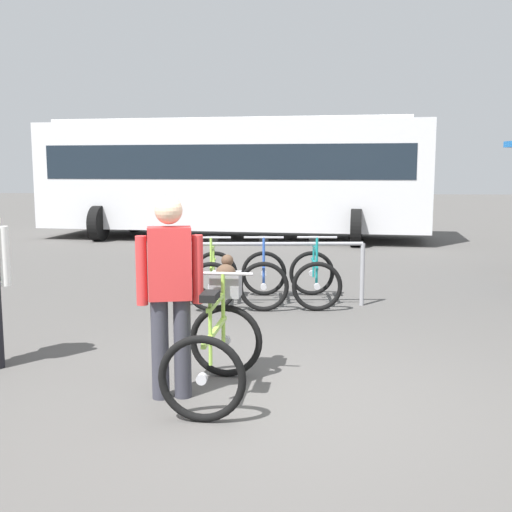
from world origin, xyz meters
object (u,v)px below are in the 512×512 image
(person_with_featured_bike, at_px, (170,288))
(bus_distant, at_px, (233,172))
(racked_bike_blue, at_px, (264,277))
(racked_bike_lime, at_px, (213,277))
(featured_bicycle, at_px, (218,335))
(racked_bike_teal, at_px, (314,277))

(person_with_featured_bike, relative_size, bus_distant, 0.16)
(racked_bike_blue, bearing_deg, person_with_featured_bike, -98.40)
(racked_bike_lime, distance_m, featured_bicycle, 3.44)
(racked_bike_blue, relative_size, racked_bike_teal, 0.99)
(racked_bike_lime, xyz_separation_m, person_with_featured_bike, (0.16, -3.56, 0.54))
(racked_bike_blue, xyz_separation_m, racked_bike_teal, (0.70, 0.07, 0.00))
(racked_bike_teal, xyz_separation_m, person_with_featured_bike, (-1.23, -3.69, 0.54))
(racked_bike_lime, relative_size, featured_bicycle, 0.94)
(racked_bike_blue, height_order, featured_bicycle, featured_bicycle)
(racked_bike_teal, relative_size, person_with_featured_bike, 0.70)
(racked_bike_lime, bearing_deg, bus_distant, 94.18)
(racked_bike_lime, height_order, racked_bike_teal, same)
(person_with_featured_bike, bearing_deg, racked_bike_teal, 71.53)
(racked_bike_blue, height_order, bus_distant, bus_distant)
(racked_bike_lime, relative_size, racked_bike_teal, 1.01)
(racked_bike_teal, distance_m, bus_distant, 8.26)
(racked_bike_blue, height_order, person_with_featured_bike, person_with_featured_bike)
(racked_bike_blue, bearing_deg, bus_distant, 99.15)
(racked_bike_teal, height_order, bus_distant, bus_distant)
(featured_bicycle, height_order, person_with_featured_bike, person_with_featured_bike)
(featured_bicycle, distance_m, person_with_featured_bike, 0.58)
(featured_bicycle, xyz_separation_m, bus_distant, (-1.11, 11.43, 1.25))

